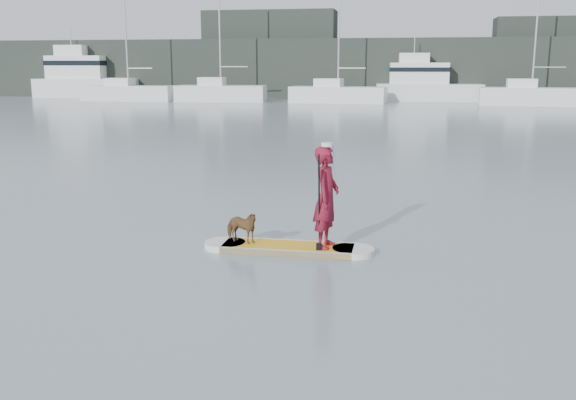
% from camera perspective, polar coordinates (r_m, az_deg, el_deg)
% --- Properties ---
extents(ground, '(140.00, 140.00, 0.00)m').
position_cam_1_polar(ground, '(15.97, -6.94, -0.80)').
color(ground, slate).
rests_on(ground, ground).
extents(paddleboard, '(3.30, 0.82, 0.12)m').
position_cam_1_polar(paddleboard, '(12.32, 0.00, -4.28)').
color(paddleboard, gold).
rests_on(paddleboard, ground).
extents(paddler, '(0.56, 0.76, 1.91)m').
position_cam_1_polar(paddler, '(11.97, 3.43, 0.23)').
color(paddler, maroon).
rests_on(paddler, paddleboard).
extents(white_cap, '(0.22, 0.22, 0.07)m').
position_cam_1_polar(white_cap, '(11.81, 3.49, 4.95)').
color(white_cap, silver).
rests_on(white_cap, paddler).
extents(dog, '(0.81, 0.55, 0.63)m').
position_cam_1_polar(dog, '(12.41, -4.18, -2.40)').
color(dog, brown).
rests_on(dog, paddleboard).
extents(paddle, '(0.10, 0.30, 2.00)m').
position_cam_1_polar(paddle, '(11.80, 2.78, -1.33)').
color(paddle, black).
rests_on(paddle, ground).
extents(sailboat_b, '(8.91, 2.78, 13.20)m').
position_cam_1_polar(sailboat_b, '(64.89, -14.03, 9.37)').
color(sailboat_b, silver).
rests_on(sailboat_b, ground).
extents(sailboat_c, '(8.62, 3.39, 12.12)m').
position_cam_1_polar(sailboat_c, '(61.85, -6.05, 9.52)').
color(sailboat_c, silver).
rests_on(sailboat_c, ground).
extents(sailboat_d, '(8.98, 3.54, 12.92)m').
position_cam_1_polar(sailboat_d, '(59.84, 4.39, 9.50)').
color(sailboat_d, silver).
rests_on(sailboat_d, ground).
extents(sailboat_e, '(8.78, 3.36, 12.49)m').
position_cam_1_polar(sailboat_e, '(59.73, 20.74, 8.74)').
color(sailboat_e, silver).
rests_on(sailboat_e, ground).
extents(motor_yacht_a, '(10.12, 3.71, 5.97)m').
position_cam_1_polar(motor_yacht_a, '(63.62, 12.01, 10.10)').
color(motor_yacht_a, silver).
rests_on(motor_yacht_a, ground).
extents(motor_yacht_b, '(11.18, 4.67, 7.18)m').
position_cam_1_polar(motor_yacht_b, '(72.67, -17.70, 10.28)').
color(motor_yacht_b, silver).
rests_on(motor_yacht_b, ground).
extents(shore_mass, '(90.00, 6.00, 6.00)m').
position_cam_1_polar(shore_mass, '(68.01, 6.66, 11.50)').
color(shore_mass, black).
rests_on(shore_mass, ground).
extents(shore_building_west, '(14.00, 4.00, 9.00)m').
position_cam_1_polar(shore_building_west, '(70.41, -1.60, 12.81)').
color(shore_building_west, black).
rests_on(shore_building_west, ground).
extents(shore_building_east, '(10.00, 4.00, 8.00)m').
position_cam_1_polar(shore_building_east, '(70.12, 21.89, 11.57)').
color(shore_building_east, black).
rests_on(shore_building_east, ground).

